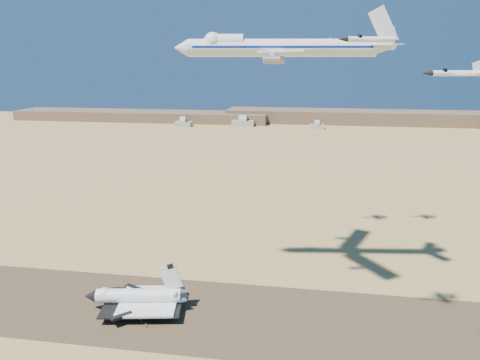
% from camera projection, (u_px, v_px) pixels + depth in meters
% --- Properties ---
extents(ground, '(1200.00, 1200.00, 0.00)m').
position_uv_depth(ground, '(197.00, 313.00, 168.70)').
color(ground, tan).
rests_on(ground, ground).
extents(runway, '(600.00, 50.00, 0.06)m').
position_uv_depth(runway, '(197.00, 313.00, 168.69)').
color(runway, brown).
rests_on(runway, ground).
extents(ridgeline, '(960.00, 90.00, 18.00)m').
position_uv_depth(ridgeline, '(335.00, 119.00, 660.19)').
color(ridgeline, brown).
rests_on(ridgeline, ground).
extents(hangars, '(200.50, 29.50, 30.00)m').
position_uv_depth(hangars, '(239.00, 123.00, 634.57)').
color(hangars, '#B0AA9C').
rests_on(hangars, ground).
extents(shuttle, '(37.25, 27.18, 18.33)m').
position_uv_depth(shuttle, '(138.00, 297.00, 170.02)').
color(shuttle, silver).
rests_on(shuttle, runway).
extents(carrier_747, '(79.77, 61.10, 19.80)m').
position_uv_depth(carrier_747, '(275.00, 48.00, 166.69)').
color(carrier_747, silver).
extents(crew_a, '(0.49, 0.64, 1.57)m').
position_uv_depth(crew_a, '(150.00, 315.00, 165.80)').
color(crew_a, orange).
rests_on(crew_a, runway).
extents(crew_b, '(0.99, 1.05, 1.89)m').
position_uv_depth(crew_b, '(141.00, 319.00, 162.91)').
color(crew_b, orange).
rests_on(crew_b, runway).
extents(crew_c, '(1.05, 0.87, 1.59)m').
position_uv_depth(crew_c, '(146.00, 325.00, 159.51)').
color(crew_c, orange).
rests_on(crew_c, runway).
extents(chase_jet_a, '(15.76, 9.18, 4.01)m').
position_uv_depth(chase_jet_a, '(370.00, 39.00, 121.99)').
color(chase_jet_a, silver).
extents(chase_jet_b, '(13.57, 7.82, 3.44)m').
position_uv_depth(chase_jet_b, '(455.00, 73.00, 102.88)').
color(chase_jet_b, silver).
extents(chase_jet_e, '(15.78, 9.14, 4.01)m').
position_uv_depth(chase_jet_e, '(317.00, 45.00, 212.78)').
color(chase_jet_e, silver).
extents(chase_jet_f, '(15.12, 8.21, 3.77)m').
position_uv_depth(chase_jet_f, '(380.00, 48.00, 214.78)').
color(chase_jet_f, silver).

